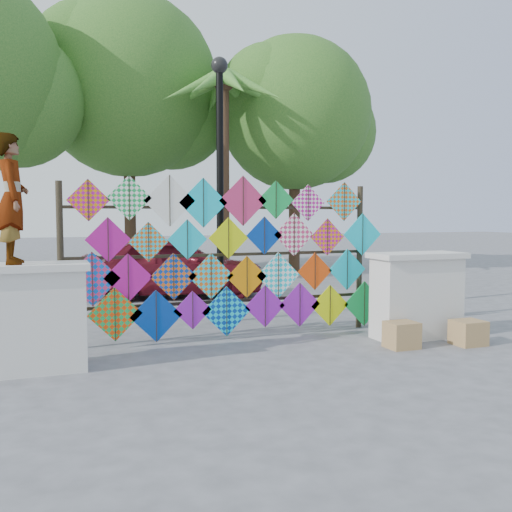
% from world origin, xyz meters
% --- Properties ---
extents(ground, '(80.00, 80.00, 0.00)m').
position_xyz_m(ground, '(0.00, 0.00, 0.00)').
color(ground, gray).
rests_on(ground, ground).
extents(parapet_left, '(1.40, 0.65, 1.28)m').
position_xyz_m(parapet_left, '(-2.70, -0.20, 0.65)').
color(parapet_left, silver).
rests_on(parapet_left, ground).
extents(parapet_right, '(1.40, 0.65, 1.28)m').
position_xyz_m(parapet_right, '(2.70, -0.20, 0.65)').
color(parapet_right, silver).
rests_on(parapet_right, ground).
extents(kite_rack, '(5.00, 0.24, 2.42)m').
position_xyz_m(kite_rack, '(0.07, 0.72, 1.20)').
color(kite_rack, '#2B2418').
rests_on(kite_rack, ground).
extents(tree_mid, '(6.30, 5.60, 8.61)m').
position_xyz_m(tree_mid, '(0.11, 11.03, 5.77)').
color(tree_mid, '#45321D').
rests_on(tree_mid, ground).
extents(tree_east, '(5.40, 4.80, 7.42)m').
position_xyz_m(tree_east, '(5.09, 9.53, 4.99)').
color(tree_east, '#45321D').
rests_on(tree_east, ground).
extents(palm_tree, '(3.62, 3.62, 5.83)m').
position_xyz_m(palm_tree, '(2.20, 8.00, 4.95)').
color(palm_tree, '#45321D').
rests_on(palm_tree, ground).
extents(vendor_woman, '(0.37, 0.55, 1.49)m').
position_xyz_m(vendor_woman, '(-2.83, -0.20, 2.03)').
color(vendor_woman, '#99999E').
rests_on(vendor_woman, parapet_left).
extents(sedan, '(4.23, 2.31, 1.36)m').
position_xyz_m(sedan, '(0.18, 5.22, 0.68)').
color(sedan, '#5D0F1B').
rests_on(sedan, ground).
extents(lamppost, '(0.28, 0.28, 4.46)m').
position_xyz_m(lamppost, '(0.30, 2.00, 2.69)').
color(lamppost, black).
rests_on(lamppost, ground).
extents(cardboard_box_near, '(0.41, 0.37, 0.37)m').
position_xyz_m(cardboard_box_near, '(2.12, -0.68, 0.18)').
color(cardboard_box_near, tan).
rests_on(cardboard_box_near, ground).
extents(cardboard_box_far, '(0.42, 0.38, 0.35)m').
position_xyz_m(cardboard_box_far, '(3.12, -0.84, 0.17)').
color(cardboard_box_far, tan).
rests_on(cardboard_box_far, ground).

